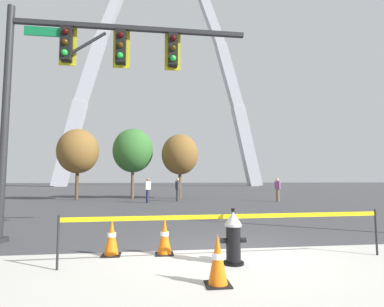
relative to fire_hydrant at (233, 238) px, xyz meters
name	(u,v)px	position (x,y,z in m)	size (l,w,h in m)	color
ground_plane	(222,251)	(0.02, 0.96, -0.47)	(240.00, 240.00, 0.00)	#3D3D3F
fire_hydrant	(233,238)	(0.00, 0.00, 0.00)	(0.46, 0.48, 0.99)	black
caution_tape_barrier	(231,227)	(0.00, 0.13, 0.17)	(6.04, 0.25, 0.91)	#232326
traffic_cone_by_hydrant	(112,238)	(-2.24, 0.86, -0.11)	(0.36, 0.36, 0.73)	black
traffic_cone_mid_sidewalk	(165,237)	(-1.20, 0.83, -0.11)	(0.36, 0.36, 0.73)	black
traffic_cone_curb_edge	(218,260)	(-0.50, -1.00, -0.11)	(0.36, 0.36, 0.73)	black
traffic_signal_gantry	(79,74)	(-3.40, 2.57, 3.80)	(6.42, 0.44, 6.00)	#232326
monument_arch	(162,80)	(0.02, 58.52, 22.94)	(44.43, 2.62, 54.19)	#B2B5BC
tree_far_left	(78,151)	(-7.04, 17.32, 3.10)	(2.98, 2.98, 5.22)	brown
tree_left_mid	(133,151)	(-3.11, 18.34, 3.30)	(3.15, 3.15, 5.51)	brown
tree_center_left	(180,154)	(0.57, 17.82, 2.99)	(2.89, 2.89, 5.05)	brown
pedestrian_walking_left	(148,190)	(-1.83, 14.10, 0.35)	(0.39, 0.31, 1.59)	#232847
pedestrian_standing_center	(178,189)	(0.19, 15.05, 0.35)	(0.36, 0.39, 1.59)	#38383D
pedestrian_walking_right	(278,189)	(6.90, 14.00, 0.35)	(0.39, 0.37, 1.59)	brown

